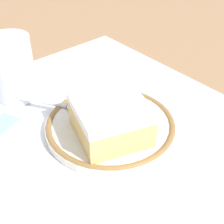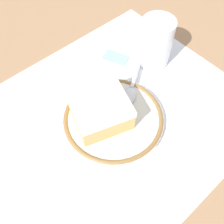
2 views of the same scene
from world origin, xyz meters
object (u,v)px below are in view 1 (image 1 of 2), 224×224
plate (112,127)px  spoon (60,104)px  napkin (76,71)px  cup (13,71)px  cake_slice (111,119)px

plate → spoon: size_ratio=1.33×
napkin → cup: bearing=-88.8°
plate → napkin: (-0.16, 0.05, -0.01)m
cake_slice → spoon: 0.09m
spoon → plate: bearing=21.2°
cup → napkin: size_ratio=0.95×
plate → cake_slice: bearing=-46.0°
plate → spoon: bearing=-158.8°
cake_slice → cup: cup is taller
napkin → cake_slice: bearing=-21.7°
cake_slice → cup: size_ratio=1.16×
cake_slice → napkin: size_ratio=1.10×
cake_slice → napkin: bearing=158.3°
plate → cake_slice: size_ratio=1.56×
cake_slice → napkin: cake_slice is taller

